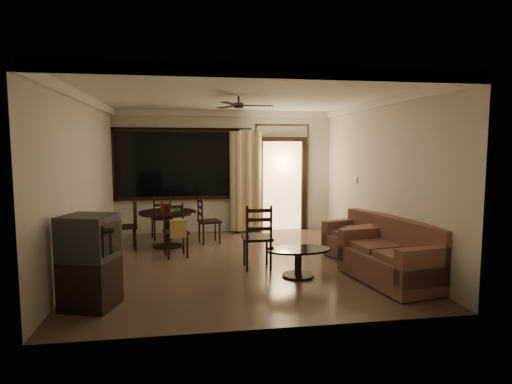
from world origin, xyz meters
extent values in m
plane|color=#7F6651|center=(0.00, 0.00, 0.00)|extent=(5.50, 5.50, 0.00)
plane|color=beige|center=(0.00, 2.75, 1.40)|extent=(5.00, 0.00, 5.00)
plane|color=beige|center=(0.00, -2.75, 1.40)|extent=(5.00, 0.00, 5.00)
plane|color=beige|center=(-2.50, 0.00, 1.40)|extent=(0.00, 5.50, 5.50)
plane|color=beige|center=(2.50, 0.00, 1.40)|extent=(0.00, 5.50, 5.50)
plane|color=white|center=(0.00, 0.00, 2.80)|extent=(5.50, 5.50, 0.00)
cube|color=black|center=(-1.10, 2.72, 1.57)|extent=(2.70, 0.04, 1.45)
cylinder|color=black|center=(-1.00, 2.63, 2.38)|extent=(3.20, 0.03, 0.03)
cube|color=#FFC684|center=(1.35, 2.71, 1.05)|extent=(0.91, 0.03, 2.08)
cube|color=white|center=(2.48, 1.05, 1.30)|extent=(0.02, 0.18, 0.12)
cylinder|color=black|center=(0.00, 0.00, 2.74)|extent=(0.03, 0.03, 0.12)
cylinder|color=black|center=(0.00, 0.00, 2.65)|extent=(0.16, 0.16, 0.08)
cylinder|color=black|center=(-1.26, 1.37, 0.68)|extent=(1.12, 1.12, 0.04)
cylinder|color=black|center=(-1.26, 1.37, 0.35)|extent=(0.11, 0.11, 0.65)
cylinder|color=black|center=(-1.26, 1.37, 0.01)|extent=(0.56, 0.56, 0.03)
cylinder|color=maroon|center=(-1.36, 1.40, 0.81)|extent=(0.06, 0.06, 0.22)
cylinder|color=#AF7112|center=(-1.18, 1.34, 0.79)|extent=(0.06, 0.06, 0.18)
cube|color=#298937|center=(-1.09, 1.53, 0.73)|extent=(0.14, 0.10, 0.05)
cube|color=black|center=(-2.05, 1.19, 0.45)|extent=(0.50, 0.50, 0.04)
cube|color=black|center=(-0.43, 1.55, 0.45)|extent=(0.50, 0.50, 0.04)
cube|color=black|center=(-1.08, 0.54, 0.45)|extent=(0.50, 0.50, 0.04)
cube|color=tan|center=(-1.03, 0.32, 0.55)|extent=(0.29, 0.14, 0.32)
cube|color=black|center=(-1.43, 2.15, 0.45)|extent=(0.50, 0.50, 0.04)
cube|color=black|center=(-2.05, -1.79, 0.30)|extent=(0.74, 0.70, 0.61)
cube|color=black|center=(-2.05, -1.79, 0.88)|extent=(0.74, 0.70, 0.54)
cube|color=black|center=(-1.76, -1.88, 0.88)|extent=(0.16, 0.42, 0.37)
cube|color=#44231F|center=(2.05, -1.45, 0.22)|extent=(1.12, 1.74, 0.40)
cube|color=#44231F|center=(2.37, -1.39, 0.55)|extent=(0.47, 1.62, 0.66)
cube|color=#44231F|center=(2.17, -2.15, 0.42)|extent=(0.88, 0.32, 0.50)
cube|color=#44231F|center=(1.93, -0.74, 0.42)|extent=(0.88, 0.32, 0.50)
cube|color=#44231F|center=(2.00, -1.46, 0.45)|extent=(0.83, 1.49, 0.12)
cube|color=#44231F|center=(2.05, 0.04, 0.20)|extent=(1.00, 1.00, 0.37)
cube|color=#44231F|center=(2.34, 0.13, 0.51)|extent=(0.43, 0.81, 0.60)
cube|color=#44231F|center=(2.15, -0.26, 0.39)|extent=(0.80, 0.42, 0.47)
cube|color=#44231F|center=(1.95, 0.33, 0.39)|extent=(0.80, 0.42, 0.47)
cube|color=#44231F|center=(2.01, 0.02, 0.42)|extent=(0.72, 0.75, 0.11)
ellipsoid|color=navy|center=(2.01, 0.02, 0.52)|extent=(0.33, 0.28, 0.10)
ellipsoid|color=black|center=(0.79, -0.96, 0.42)|extent=(0.98, 0.59, 0.03)
cylinder|color=black|center=(0.79, -0.96, 0.21)|extent=(0.11, 0.11, 0.39)
cylinder|color=black|center=(0.79, -0.96, 0.02)|extent=(0.48, 0.48, 0.03)
cube|color=black|center=(0.24, -0.41, 0.50)|extent=(0.47, 0.47, 0.04)
camera|label=1|loc=(-0.85, -7.13, 1.96)|focal=30.00mm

